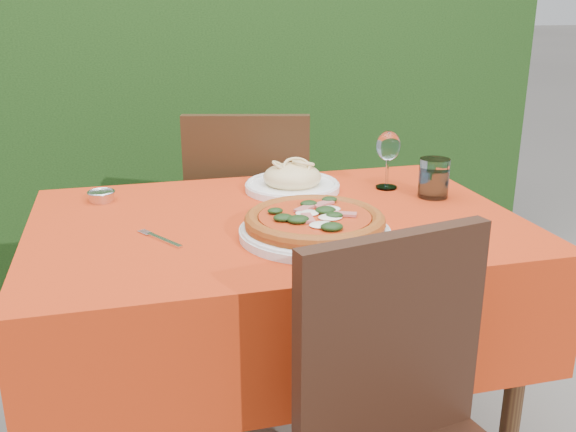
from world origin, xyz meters
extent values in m
cube|color=black|center=(0.00, 1.55, 0.80)|extent=(3.20, 0.55, 1.60)
cube|color=#432B15|center=(0.00, 0.00, 0.72)|extent=(1.20, 0.80, 0.04)
cylinder|color=#432B15|center=(0.54, -0.34, 0.35)|extent=(0.05, 0.05, 0.70)
cylinder|color=#432B15|center=(-0.54, 0.34, 0.35)|extent=(0.05, 0.05, 0.70)
cylinder|color=#432B15|center=(0.54, 0.34, 0.35)|extent=(0.05, 0.05, 0.70)
cube|color=red|center=(0.00, 0.00, 0.59)|extent=(1.26, 0.86, 0.32)
cube|color=black|center=(0.09, -0.56, 0.67)|extent=(0.40, 0.12, 0.44)
cube|color=black|center=(0.07, 0.69, 0.45)|extent=(0.51, 0.51, 0.04)
cube|color=black|center=(0.02, 0.51, 0.70)|extent=(0.42, 0.14, 0.46)
cylinder|color=black|center=(0.29, 0.82, 0.22)|extent=(0.04, 0.04, 0.43)
cylinder|color=black|center=(-0.06, 0.91, 0.22)|extent=(0.04, 0.04, 0.43)
cylinder|color=black|center=(0.20, 0.47, 0.22)|extent=(0.04, 0.04, 0.43)
cylinder|color=black|center=(-0.15, 0.56, 0.22)|extent=(0.04, 0.04, 0.43)
cylinder|color=silver|center=(0.06, -0.16, 0.76)|extent=(0.37, 0.37, 0.02)
cylinder|color=#C5611B|center=(0.06, -0.16, 0.78)|extent=(0.41, 0.41, 0.02)
cylinder|color=#A7120A|center=(0.06, -0.16, 0.80)|extent=(0.33, 0.33, 0.01)
cylinder|color=white|center=(0.11, 0.24, 0.76)|extent=(0.28, 0.28, 0.02)
ellipsoid|color=beige|center=(0.11, 0.24, 0.79)|extent=(0.23, 0.23, 0.08)
cylinder|color=white|center=(0.49, 0.07, 0.80)|extent=(0.09, 0.09, 0.11)
cylinder|color=#96BACC|center=(0.49, 0.07, 0.79)|extent=(0.07, 0.07, 0.08)
cylinder|color=white|center=(0.39, 0.19, 0.75)|extent=(0.06, 0.06, 0.01)
cylinder|color=white|center=(0.39, 0.19, 0.80)|extent=(0.01, 0.01, 0.09)
ellipsoid|color=white|center=(0.39, 0.19, 0.88)|extent=(0.07, 0.07, 0.09)
cube|color=silver|center=(-0.30, -0.10, 0.75)|extent=(0.11, 0.16, 0.00)
cylinder|color=silver|center=(-0.45, 0.27, 0.76)|extent=(0.07, 0.07, 0.03)
camera|label=1|loc=(-0.37, -1.55, 1.29)|focal=40.00mm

